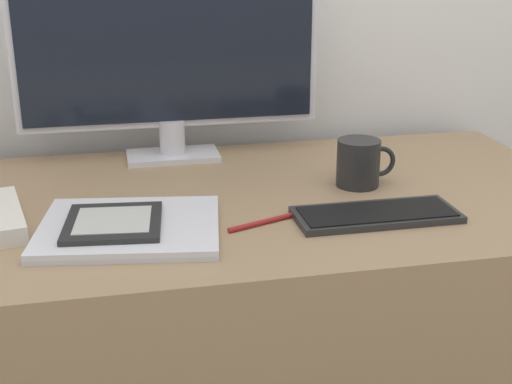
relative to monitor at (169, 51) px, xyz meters
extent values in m
cube|color=#997A56|center=(0.09, -0.28, -0.60)|extent=(1.38, 0.70, 0.73)
cube|color=silver|center=(0.00, 0.00, -0.23)|extent=(0.20, 0.11, 0.01)
cylinder|color=silver|center=(0.00, 0.00, -0.19)|extent=(0.06, 0.06, 0.07)
cube|color=silver|center=(0.00, 0.00, 0.02)|extent=(0.65, 0.01, 0.36)
cube|color=black|center=(0.00, -0.01, 0.02)|extent=(0.62, 0.01, 0.34)
cube|color=#282828|center=(0.31, -0.43, -0.23)|extent=(0.29, 0.12, 0.01)
cube|color=black|center=(0.31, -0.44, -0.22)|extent=(0.27, 0.10, 0.00)
cube|color=silver|center=(-0.11, -0.41, -0.23)|extent=(0.33, 0.29, 0.01)
cube|color=silver|center=(-0.11, -0.41, -0.22)|extent=(0.33, 0.29, 0.01)
cube|color=black|center=(-0.14, -0.41, -0.21)|extent=(0.17, 0.18, 0.01)
cube|color=beige|center=(-0.14, -0.41, -0.21)|extent=(0.13, 0.13, 0.00)
cylinder|color=black|center=(0.34, -0.26, -0.19)|extent=(0.08, 0.08, 0.09)
torus|color=black|center=(0.38, -0.26, -0.19)|extent=(0.06, 0.01, 0.06)
cylinder|color=maroon|center=(0.11, -0.42, -0.23)|extent=(0.13, 0.06, 0.01)
camera|label=1|loc=(-0.14, -1.52, 0.23)|focal=50.00mm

